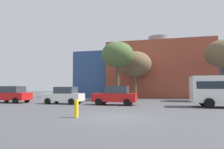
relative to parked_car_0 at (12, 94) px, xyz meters
The scene contains 9 objects.
ground_plane 16.37m from the parked_car_0, 30.19° to the right, with size 200.00×200.00×0.00m, color #47474C.
building_backdrop 26.46m from the parked_car_0, 51.26° to the left, with size 31.36×12.99×11.87m.
parked_car_0 is the anchor object (origin of this frame).
parked_car_1 6.63m from the parked_car_0, ahead, with size 4.17×2.05×1.81m.
parked_car_2 12.24m from the parked_car_0, ahead, with size 4.34×2.13×1.88m.
bare_tree_0 17.95m from the parked_car_0, 42.80° to the left, with size 5.18×5.18×7.54m.
bare_tree_1 26.59m from the parked_car_0, 19.39° to the left, with size 4.54×4.54×7.96m.
bare_tree_2 13.92m from the parked_car_0, 31.48° to the left, with size 4.38×4.38×8.00m.
bollard_yellow_0 14.85m from the parked_car_0, 36.21° to the right, with size 0.24×0.24×1.00m, color yellow.
Camera 1 is at (2.52, -10.98, 1.64)m, focal length 31.49 mm.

